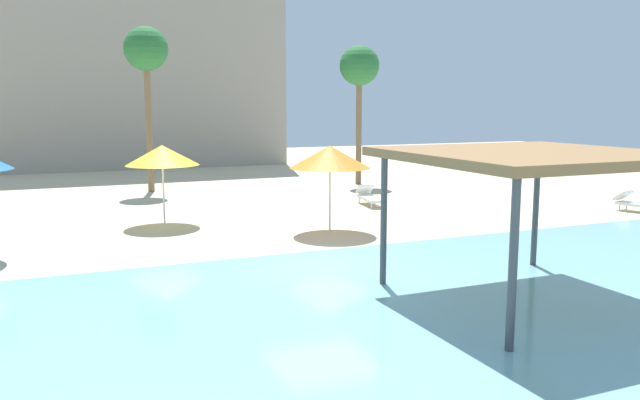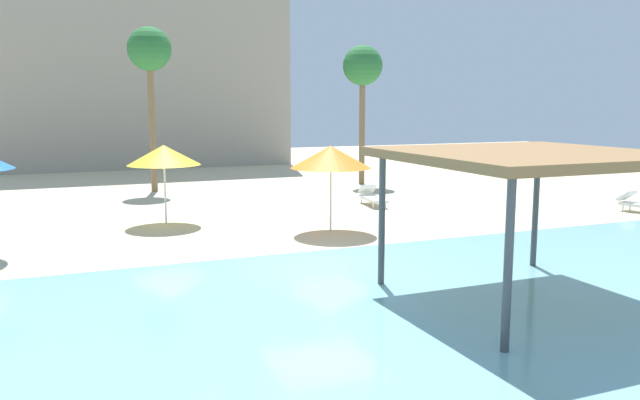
{
  "view_description": "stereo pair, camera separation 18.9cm",
  "coord_description": "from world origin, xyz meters",
  "px_view_note": "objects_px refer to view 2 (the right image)",
  "views": [
    {
      "loc": [
        -5.85,
        -13.56,
        3.85
      ],
      "look_at": [
        0.79,
        2.0,
        1.3
      ],
      "focal_mm": 35.67,
      "sensor_mm": 36.0,
      "label": 1
    },
    {
      "loc": [
        -5.68,
        -13.63,
        3.85
      ],
      "look_at": [
        0.79,
        2.0,
        1.3
      ],
      "focal_mm": 35.67,
      "sensor_mm": 36.0,
      "label": 2
    }
  ],
  "objects_px": {
    "beach_umbrella_yellow_1": "(164,155)",
    "palm_tree_1": "(149,54)",
    "shade_pavilion": "(528,160)",
    "beach_umbrella_orange_3": "(331,157)",
    "palm_tree_0": "(363,69)",
    "lounge_chair_2": "(372,196)"
  },
  "relations": [
    {
      "from": "shade_pavilion",
      "to": "beach_umbrella_yellow_1",
      "type": "height_order",
      "value": "shade_pavilion"
    },
    {
      "from": "beach_umbrella_yellow_1",
      "to": "palm_tree_1",
      "type": "bearing_deg",
      "value": 84.46
    },
    {
      "from": "beach_umbrella_orange_3",
      "to": "lounge_chair_2",
      "type": "distance_m",
      "value": 5.81
    },
    {
      "from": "shade_pavilion",
      "to": "beach_umbrella_orange_3",
      "type": "bearing_deg",
      "value": 95.37
    },
    {
      "from": "palm_tree_1",
      "to": "lounge_chair_2",
      "type": "bearing_deg",
      "value": -45.02
    },
    {
      "from": "shade_pavilion",
      "to": "palm_tree_0",
      "type": "bearing_deg",
      "value": 73.49
    },
    {
      "from": "shade_pavilion",
      "to": "palm_tree_1",
      "type": "distance_m",
      "value": 19.93
    },
    {
      "from": "palm_tree_0",
      "to": "lounge_chair_2",
      "type": "bearing_deg",
      "value": -112.74
    },
    {
      "from": "beach_umbrella_orange_3",
      "to": "palm_tree_1",
      "type": "xyz_separation_m",
      "value": [
        -3.65,
        11.37,
        3.74
      ]
    },
    {
      "from": "beach_umbrella_orange_3",
      "to": "palm_tree_0",
      "type": "distance_m",
      "value": 12.3
    },
    {
      "from": "beach_umbrella_yellow_1",
      "to": "palm_tree_1",
      "type": "height_order",
      "value": "palm_tree_1"
    },
    {
      "from": "beach_umbrella_yellow_1",
      "to": "palm_tree_0",
      "type": "xyz_separation_m",
      "value": [
        10.52,
        7.02,
        3.26
      ]
    },
    {
      "from": "shade_pavilion",
      "to": "beach_umbrella_orange_3",
      "type": "height_order",
      "value": "shade_pavilion"
    },
    {
      "from": "shade_pavilion",
      "to": "lounge_chair_2",
      "type": "relative_size",
      "value": 2.44
    },
    {
      "from": "beach_umbrella_orange_3",
      "to": "palm_tree_1",
      "type": "distance_m",
      "value": 12.51
    },
    {
      "from": "shade_pavilion",
      "to": "palm_tree_1",
      "type": "height_order",
      "value": "palm_tree_1"
    },
    {
      "from": "lounge_chair_2",
      "to": "palm_tree_0",
      "type": "xyz_separation_m",
      "value": [
        2.53,
        6.03,
        5.18
      ]
    },
    {
      "from": "beach_umbrella_orange_3",
      "to": "palm_tree_0",
      "type": "bearing_deg",
      "value": 59.24
    },
    {
      "from": "beach_umbrella_yellow_1",
      "to": "palm_tree_0",
      "type": "distance_m",
      "value": 13.06
    },
    {
      "from": "beach_umbrella_yellow_1",
      "to": "beach_umbrella_orange_3",
      "type": "distance_m",
      "value": 5.46
    },
    {
      "from": "shade_pavilion",
      "to": "palm_tree_1",
      "type": "bearing_deg",
      "value": 102.87
    },
    {
      "from": "lounge_chair_2",
      "to": "beach_umbrella_orange_3",
      "type": "bearing_deg",
      "value": -32.19
    }
  ]
}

